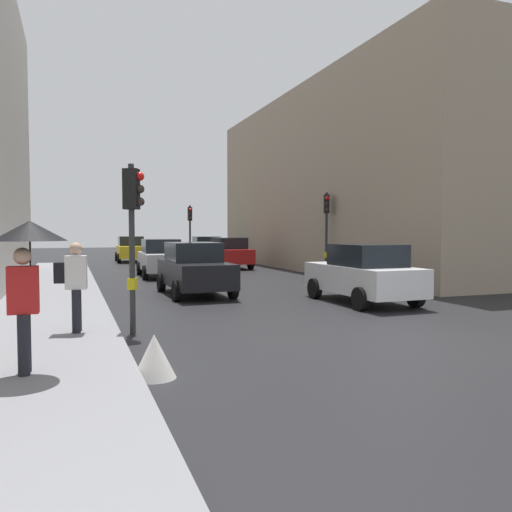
{
  "coord_description": "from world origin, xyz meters",
  "views": [
    {
      "loc": [
        -6.09,
        -8.48,
        2.16
      ],
      "look_at": [
        -0.41,
        7.28,
        1.33
      ],
      "focal_mm": 36.14,
      "sensor_mm": 36.0,
      "label": 1
    }
  ],
  "objects_px": {
    "traffic_light_near_right": "(133,217)",
    "pedestrian_with_umbrella": "(28,254)",
    "car_yellow_taxi": "(131,249)",
    "car_dark_suv": "(195,269)",
    "traffic_light_far_median": "(190,224)",
    "car_green_estate": "(206,249)",
    "car_white_compact": "(363,274)",
    "car_silver_hatchback": "(161,258)",
    "car_red_sedan": "(228,253)",
    "warning_sign_triangle": "(154,356)",
    "traffic_light_mid_street": "(326,219)",
    "pedestrian_with_black_backpack": "(74,281)"
  },
  "relations": [
    {
      "from": "traffic_light_near_right",
      "to": "pedestrian_with_umbrella",
      "type": "height_order",
      "value": "traffic_light_near_right"
    },
    {
      "from": "car_yellow_taxi",
      "to": "car_dark_suv",
      "type": "bearing_deg",
      "value": -90.04
    },
    {
      "from": "traffic_light_far_median",
      "to": "car_green_estate",
      "type": "distance_m",
      "value": 3.84
    },
    {
      "from": "car_dark_suv",
      "to": "car_green_estate",
      "type": "bearing_deg",
      "value": 74.51
    },
    {
      "from": "car_white_compact",
      "to": "car_dark_suv",
      "type": "height_order",
      "value": "same"
    },
    {
      "from": "car_yellow_taxi",
      "to": "car_white_compact",
      "type": "bearing_deg",
      "value": -79.5
    },
    {
      "from": "car_yellow_taxi",
      "to": "pedestrian_with_umbrella",
      "type": "xyz_separation_m",
      "value": [
        -4.5,
        -28.66,
        0.96
      ]
    },
    {
      "from": "traffic_light_far_median",
      "to": "pedestrian_with_umbrella",
      "type": "xyz_separation_m",
      "value": [
        -7.49,
        -23.4,
        -0.72
      ]
    },
    {
      "from": "car_yellow_taxi",
      "to": "car_green_estate",
      "type": "bearing_deg",
      "value": -25.75
    },
    {
      "from": "car_silver_hatchback",
      "to": "car_yellow_taxi",
      "type": "bearing_deg",
      "value": 90.31
    },
    {
      "from": "car_silver_hatchback",
      "to": "car_green_estate",
      "type": "bearing_deg",
      "value": 64.84
    },
    {
      "from": "car_red_sedan",
      "to": "warning_sign_triangle",
      "type": "bearing_deg",
      "value": -109.53
    },
    {
      "from": "traffic_light_far_median",
      "to": "car_green_estate",
      "type": "height_order",
      "value": "traffic_light_far_median"
    },
    {
      "from": "car_white_compact",
      "to": "traffic_light_far_median",
      "type": "bearing_deg",
      "value": 94.12
    },
    {
      "from": "traffic_light_near_right",
      "to": "traffic_light_mid_street",
      "type": "distance_m",
      "value": 13.98
    },
    {
      "from": "car_green_estate",
      "to": "car_dark_suv",
      "type": "xyz_separation_m",
      "value": [
        -4.76,
        -17.19,
        0.0
      ]
    },
    {
      "from": "traffic_light_mid_street",
      "to": "car_yellow_taxi",
      "type": "relative_size",
      "value": 0.92
    },
    {
      "from": "pedestrian_with_umbrella",
      "to": "warning_sign_triangle",
      "type": "xyz_separation_m",
      "value": [
        1.69,
        -0.28,
        -1.52
      ]
    },
    {
      "from": "car_yellow_taxi",
      "to": "car_green_estate",
      "type": "xyz_separation_m",
      "value": [
        4.75,
        -2.29,
        0.0
      ]
    },
    {
      "from": "car_red_sedan",
      "to": "car_silver_hatchback",
      "type": "relative_size",
      "value": 1.0
    },
    {
      "from": "car_dark_suv",
      "to": "pedestrian_with_umbrella",
      "type": "height_order",
      "value": "pedestrian_with_umbrella"
    },
    {
      "from": "car_red_sedan",
      "to": "car_green_estate",
      "type": "distance_m",
      "value": 5.84
    },
    {
      "from": "car_red_sedan",
      "to": "car_yellow_taxi",
      "type": "height_order",
      "value": "same"
    },
    {
      "from": "pedestrian_with_umbrella",
      "to": "warning_sign_triangle",
      "type": "height_order",
      "value": "pedestrian_with_umbrella"
    },
    {
      "from": "car_silver_hatchback",
      "to": "pedestrian_with_black_backpack",
      "type": "distance_m",
      "value": 14.06
    },
    {
      "from": "traffic_light_mid_street",
      "to": "car_green_estate",
      "type": "xyz_separation_m",
      "value": [
        -2.29,
        13.19,
        -1.8
      ]
    },
    {
      "from": "warning_sign_triangle",
      "to": "car_silver_hatchback",
      "type": "bearing_deg",
      "value": 80.22
    },
    {
      "from": "car_red_sedan",
      "to": "car_yellow_taxi",
      "type": "relative_size",
      "value": 1.0
    },
    {
      "from": "traffic_light_near_right",
      "to": "traffic_light_mid_street",
      "type": "bearing_deg",
      "value": 45.76
    },
    {
      "from": "car_green_estate",
      "to": "car_dark_suv",
      "type": "distance_m",
      "value": 17.83
    },
    {
      "from": "traffic_light_near_right",
      "to": "warning_sign_triangle",
      "type": "relative_size",
      "value": 5.45
    },
    {
      "from": "car_yellow_taxi",
      "to": "traffic_light_far_median",
      "type": "bearing_deg",
      "value": -60.32
    },
    {
      "from": "traffic_light_far_median",
      "to": "car_red_sedan",
      "type": "xyz_separation_m",
      "value": [
        1.58,
        -2.86,
        -1.68
      ]
    },
    {
      "from": "car_red_sedan",
      "to": "pedestrian_with_umbrella",
      "type": "height_order",
      "value": "pedestrian_with_umbrella"
    },
    {
      "from": "car_yellow_taxi",
      "to": "car_silver_hatchback",
      "type": "bearing_deg",
      "value": -89.69
    },
    {
      "from": "car_yellow_taxi",
      "to": "pedestrian_with_black_backpack",
      "type": "bearing_deg",
      "value": -98.58
    },
    {
      "from": "traffic_light_far_median",
      "to": "car_silver_hatchback",
      "type": "distance_m",
      "value": 7.77
    },
    {
      "from": "car_dark_suv",
      "to": "pedestrian_with_black_backpack",
      "type": "bearing_deg",
      "value": -121.67
    },
    {
      "from": "traffic_light_near_right",
      "to": "car_dark_suv",
      "type": "distance_m",
      "value": 6.78
    },
    {
      "from": "car_silver_hatchback",
      "to": "warning_sign_triangle",
      "type": "relative_size",
      "value": 6.53
    },
    {
      "from": "traffic_light_far_median",
      "to": "traffic_light_mid_street",
      "type": "bearing_deg",
      "value": -68.41
    },
    {
      "from": "traffic_light_mid_street",
      "to": "pedestrian_with_umbrella",
      "type": "distance_m",
      "value": 17.54
    },
    {
      "from": "traffic_light_far_median",
      "to": "car_green_estate",
      "type": "xyz_separation_m",
      "value": [
        1.75,
        2.97,
        -1.68
      ]
    },
    {
      "from": "car_red_sedan",
      "to": "warning_sign_triangle",
      "type": "relative_size",
      "value": 6.54
    },
    {
      "from": "traffic_light_near_right",
      "to": "car_red_sedan",
      "type": "xyz_separation_m",
      "value": [
        7.28,
        17.37,
        -1.57
      ]
    },
    {
      "from": "car_white_compact",
      "to": "traffic_light_near_right",
      "type": "bearing_deg",
      "value": -161.33
    },
    {
      "from": "car_silver_hatchback",
      "to": "car_white_compact",
      "type": "bearing_deg",
      "value": -68.78
    },
    {
      "from": "car_red_sedan",
      "to": "car_silver_hatchback",
      "type": "height_order",
      "value": "same"
    },
    {
      "from": "traffic_light_far_median",
      "to": "car_silver_hatchback",
      "type": "height_order",
      "value": "traffic_light_far_median"
    },
    {
      "from": "car_white_compact",
      "to": "pedestrian_with_black_backpack",
      "type": "distance_m",
      "value": 8.59
    }
  ]
}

